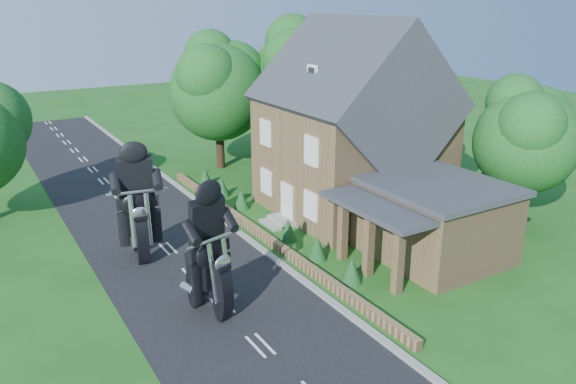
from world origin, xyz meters
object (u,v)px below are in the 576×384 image
annex (433,219)px  motorcycle_follow (141,241)px  garden_wall (260,233)px  house (352,131)px  motorcycle_lead (210,294)px

annex → motorcycle_follow: (-11.15, 6.51, -0.96)m
garden_wall → house: house is taller
annex → motorcycle_lead: size_ratio=4.24×
garden_wall → motorcycle_follow: motorcycle_follow is taller
garden_wall → motorcycle_lead: (-4.87, -5.25, 0.57)m
motorcycle_lead → garden_wall: bearing=-148.7°
garden_wall → house: size_ratio=2.15×
motorcycle_follow → motorcycle_lead: bearing=107.6°
motorcycle_lead → motorcycle_follow: (-0.71, 5.96, 0.03)m
garden_wall → motorcycle_lead: motorcycle_lead is taller
annex → house: bearing=84.8°
garden_wall → annex: 8.19m
annex → motorcycle_follow: size_ratio=4.09×
motorcycle_follow → house: bearing=-167.8°
house → motorcycle_lead: bearing=-150.5°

